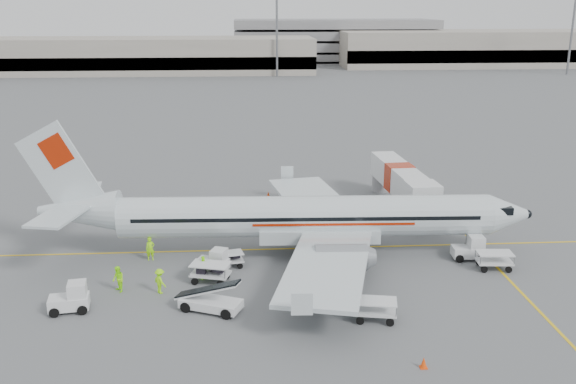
# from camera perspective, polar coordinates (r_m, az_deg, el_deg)

# --- Properties ---
(ground) EXTENTS (360.00, 360.00, 0.00)m
(ground) POSITION_cam_1_polar(r_m,az_deg,el_deg) (47.64, 0.16, -5.07)
(ground) COLOR #56595B
(stripe_lead) EXTENTS (44.00, 0.20, 0.01)m
(stripe_lead) POSITION_cam_1_polar(r_m,az_deg,el_deg) (47.64, 0.16, -5.06)
(stripe_lead) COLOR yellow
(stripe_lead) RESTS_ON ground
(stripe_cross) EXTENTS (0.20, 20.00, 0.01)m
(stripe_cross) POSITION_cam_1_polar(r_m,az_deg,el_deg) (43.68, 19.78, -8.14)
(stripe_cross) COLOR yellow
(stripe_cross) RESTS_ON ground
(terminal_west) EXTENTS (110.00, 22.00, 9.00)m
(terminal_west) POSITION_cam_1_polar(r_m,az_deg,el_deg) (178.58, -16.07, 11.58)
(terminal_west) COLOR gray
(terminal_west) RESTS_ON ground
(terminal_east) EXTENTS (90.00, 26.00, 10.00)m
(terminal_east) POSITION_cam_1_polar(r_m,az_deg,el_deg) (203.24, 17.67, 12.10)
(terminal_east) COLOR gray
(terminal_east) RESTS_ON ground
(parking_garage) EXTENTS (62.00, 24.00, 14.00)m
(parking_garage) POSITION_cam_1_polar(r_m,az_deg,el_deg) (206.43, 4.12, 13.42)
(parking_garage) COLOR slate
(parking_garage) RESTS_ON ground
(treeline) EXTENTS (300.00, 3.00, 6.00)m
(treeline) POSITION_cam_1_polar(r_m,az_deg,el_deg) (219.74, -3.08, 12.56)
(treeline) COLOR black
(treeline) RESTS_ON ground
(mast_center) EXTENTS (3.20, 1.20, 22.00)m
(mast_center) POSITION_cam_1_polar(r_m,az_deg,el_deg) (162.57, -0.99, 14.09)
(mast_center) COLOR slate
(mast_center) RESTS_ON ground
(mast_east) EXTENTS (3.20, 1.20, 22.00)m
(mast_east) POSITION_cam_1_polar(r_m,az_deg,el_deg) (182.39, 23.93, 12.98)
(mast_east) COLOR slate
(mast_east) RESTS_ON ground
(aircraft) EXTENTS (35.91, 28.64, 9.63)m
(aircraft) POSITION_cam_1_polar(r_m,az_deg,el_deg) (45.30, 1.60, 0.22)
(aircraft) COLOR silver
(aircraft) RESTS_ON ground
(jet_bridge) EXTENTS (3.84, 15.19, 3.95)m
(jet_bridge) POSITION_cam_1_polar(r_m,az_deg,el_deg) (57.21, 9.83, 0.46)
(jet_bridge) COLOR silver
(jet_bridge) RESTS_ON ground
(belt_loader) EXTENTS (5.13, 3.55, 2.60)m
(belt_loader) POSITION_cam_1_polar(r_m,az_deg,el_deg) (38.24, -6.91, -8.67)
(belt_loader) COLOR silver
(belt_loader) RESTS_ON ground
(tug_fore) EXTENTS (2.30, 1.39, 1.73)m
(tug_fore) POSITION_cam_1_polar(r_m,az_deg,el_deg) (47.24, 15.75, -4.78)
(tug_fore) COLOR silver
(tug_fore) RESTS_ON ground
(tug_mid) EXTENTS (2.39, 1.87, 1.63)m
(tug_mid) POSITION_cam_1_polar(r_m,az_deg,el_deg) (43.77, -6.73, -6.03)
(tug_mid) COLOR silver
(tug_mid) RESTS_ON ground
(tug_aft) EXTENTS (2.45, 1.63, 1.77)m
(tug_aft) POSITION_cam_1_polar(r_m,az_deg,el_deg) (40.19, -18.93, -8.86)
(tug_aft) COLOR silver
(tug_aft) RESTS_ON ground
(cart_loaded_a) EXTENTS (2.78, 2.08, 1.29)m
(cart_loaded_a) POSITION_cam_1_polar(r_m,az_deg,el_deg) (42.22, -6.91, -7.15)
(cart_loaded_a) COLOR silver
(cart_loaded_a) RESTS_ON ground
(cart_loaded_b) EXTENTS (2.24, 1.62, 1.06)m
(cart_loaded_b) POSITION_cam_1_polar(r_m,az_deg,el_deg) (44.44, -5.33, -6.03)
(cart_loaded_b) COLOR silver
(cart_loaded_b) RESTS_ON ground
(cart_empty_a) EXTENTS (2.63, 1.84, 1.26)m
(cart_empty_a) POSITION_cam_1_polar(r_m,az_deg,el_deg) (37.50, 7.76, -10.37)
(cart_empty_a) COLOR silver
(cart_empty_a) RESTS_ON ground
(cart_empty_b) EXTENTS (2.46, 1.57, 1.23)m
(cart_empty_b) POSITION_cam_1_polar(r_m,az_deg,el_deg) (46.08, 17.86, -5.84)
(cart_empty_b) COLOR silver
(cart_empty_b) RESTS_ON ground
(cone_nose) EXTENTS (0.37, 0.37, 0.61)m
(cone_nose) POSITION_cam_1_polar(r_m,az_deg,el_deg) (54.67, 16.75, -2.59)
(cone_nose) COLOR #FA4308
(cone_nose) RESTS_ON ground
(cone_port) EXTENTS (0.40, 0.40, 0.65)m
(cone_port) POSITION_cam_1_polar(r_m,az_deg,el_deg) (59.85, -1.76, -0.23)
(cone_port) COLOR #FA4308
(cone_port) RESTS_ON ground
(cone_stbd) EXTENTS (0.37, 0.37, 0.60)m
(cone_stbd) POSITION_cam_1_polar(r_m,az_deg,el_deg) (33.63, 11.97, -14.60)
(cone_stbd) COLOR #FA4308
(cone_stbd) RESTS_ON ground
(crew_a) EXTENTS (0.68, 0.51, 1.69)m
(crew_a) POSITION_cam_1_polar(r_m,az_deg,el_deg) (46.35, -12.15, -4.96)
(crew_a) COLOR #8CE50E
(crew_a) RESTS_ON ground
(crew_b) EXTENTS (0.98, 1.03, 1.69)m
(crew_b) POSITION_cam_1_polar(r_m,az_deg,el_deg) (41.89, -14.86, -7.51)
(crew_b) COLOR #8CE50E
(crew_b) RESTS_ON ground
(crew_c) EXTENTS (1.14, 1.18, 1.62)m
(crew_c) POSITION_cam_1_polar(r_m,az_deg,el_deg) (41.13, -11.32, -7.77)
(crew_c) COLOR #8CE50E
(crew_c) RESTS_ON ground
(crew_d) EXTENTS (1.00, 0.79, 1.59)m
(crew_d) POSITION_cam_1_polar(r_m,az_deg,el_deg) (42.71, -7.51, -6.67)
(crew_d) COLOR #8CE50E
(crew_d) RESTS_ON ground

